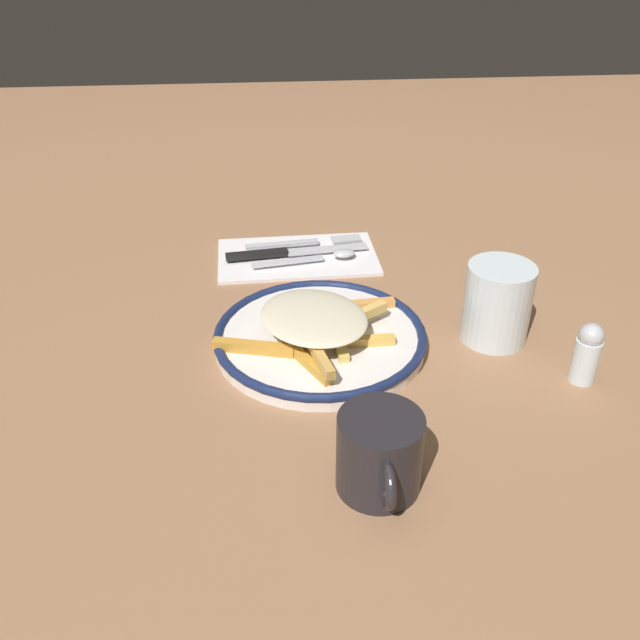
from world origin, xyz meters
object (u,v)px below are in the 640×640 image
(knife, at_px, (285,252))
(water_glass, at_px, (498,305))
(plate, at_px, (320,338))
(napkin, at_px, (297,256))
(salt_shaker, at_px, (587,352))
(fork, at_px, (304,242))
(spoon, at_px, (322,257))
(fries_heap, at_px, (317,322))
(coffee_mug, at_px, (380,454))

(knife, bearing_deg, water_glass, 46.40)
(water_glass, bearing_deg, plate, -91.03)
(plate, height_order, knife, plate)
(plate, distance_m, napkin, 0.23)
(water_glass, relative_size, salt_shaker, 1.33)
(fork, xyz_separation_m, knife, (0.03, -0.03, 0.00))
(plate, relative_size, spoon, 1.66)
(fries_heap, bearing_deg, water_glass, 90.80)
(spoon, relative_size, salt_shaker, 2.09)
(plate, xyz_separation_m, coffee_mug, (0.23, 0.03, 0.03))
(napkin, relative_size, salt_shaker, 3.18)
(knife, height_order, coffee_mug, coffee_mug)
(plate, distance_m, salt_shaker, 0.30)
(fries_heap, relative_size, fork, 1.28)
(fries_heap, xyz_separation_m, salt_shaker, (0.09, 0.29, -0.00))
(napkin, bearing_deg, fries_heap, 2.39)
(coffee_mug, bearing_deg, fork, -175.91)
(napkin, bearing_deg, fork, 157.57)
(fries_heap, height_order, knife, fries_heap)
(knife, xyz_separation_m, spoon, (0.02, 0.05, 0.00))
(fork, height_order, salt_shaker, salt_shaker)
(plate, height_order, napkin, plate)
(coffee_mug, height_order, salt_shaker, coffee_mug)
(knife, bearing_deg, napkin, 97.13)
(napkin, xyz_separation_m, salt_shaker, (0.32, 0.30, 0.03))
(fries_heap, height_order, spoon, fries_heap)
(knife, bearing_deg, coffee_mug, 8.17)
(plate, xyz_separation_m, spoon, (-0.21, 0.02, 0.00))
(plate, bearing_deg, spoon, 174.31)
(plate, bearing_deg, fork, -179.65)
(spoon, height_order, water_glass, water_glass)
(spoon, bearing_deg, knife, -110.58)
(spoon, distance_m, coffee_mug, 0.44)
(knife, bearing_deg, fork, 135.77)
(plate, height_order, coffee_mug, coffee_mug)
(knife, distance_m, water_glass, 0.34)
(water_glass, relative_size, coffee_mug, 0.94)
(napkin, relative_size, fork, 1.31)
(fork, bearing_deg, water_glass, 38.89)
(fries_heap, relative_size, salt_shaker, 3.09)
(plate, relative_size, fork, 1.43)
(spoon, bearing_deg, fork, -156.66)
(napkin, relative_size, water_glass, 2.39)
(coffee_mug, bearing_deg, fries_heap, -170.58)
(water_glass, xyz_separation_m, salt_shaker, (0.09, 0.07, -0.01))
(napkin, distance_m, fork, 0.03)
(knife, xyz_separation_m, water_glass, (0.23, 0.24, 0.04))
(plate, distance_m, water_glass, 0.21)
(fries_heap, xyz_separation_m, coffee_mug, (0.23, 0.04, 0.00))
(plate, relative_size, water_glass, 2.62)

